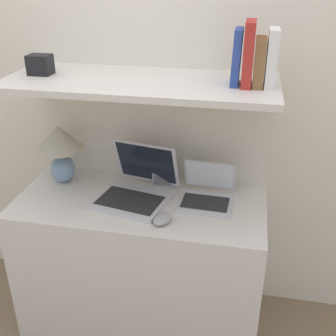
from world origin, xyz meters
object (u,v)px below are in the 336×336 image
(shelf_gadget, at_px, (40,65))
(book_blue, at_px, (237,57))
(laptop_large, at_px, (136,188))
(table_lamp, at_px, (60,145))
(computer_mouse, at_px, (162,219))
(book_brown, at_px, (259,62))
(router_box, at_px, (164,175))
(book_white, at_px, (272,58))
(laptop_small, at_px, (207,195))
(book_red, at_px, (249,54))

(shelf_gadget, bearing_deg, book_blue, 0.00)
(laptop_large, height_order, book_blue, book_blue)
(table_lamp, xyz_separation_m, laptop_large, (0.41, -0.09, -0.15))
(computer_mouse, bearing_deg, book_blue, 40.90)
(table_lamp, height_order, book_brown, book_brown)
(laptop_large, relative_size, router_box, 3.58)
(computer_mouse, height_order, book_white, book_white)
(laptop_small, relative_size, computer_mouse, 2.11)
(laptop_large, distance_m, computer_mouse, 0.25)
(router_box, bearing_deg, laptop_large, -124.72)
(router_box, relative_size, book_brown, 0.58)
(router_box, distance_m, book_red, 0.74)
(shelf_gadget, bearing_deg, book_brown, 0.00)
(laptop_small, xyz_separation_m, computer_mouse, (-0.17, -0.22, -0.02))
(book_white, bearing_deg, book_brown, 180.00)
(book_blue, relative_size, shelf_gadget, 2.22)
(laptop_small, bearing_deg, laptop_large, -174.74)
(table_lamp, xyz_separation_m, laptop_small, (0.74, -0.06, -0.16))
(book_blue, bearing_deg, table_lamp, 176.63)
(laptop_small, height_order, book_brown, book_brown)
(router_box, bearing_deg, book_blue, -19.12)
(book_white, height_order, book_red, book_red)
(book_white, bearing_deg, book_red, 180.00)
(laptop_large, relative_size, book_brown, 2.08)
(router_box, xyz_separation_m, book_white, (0.46, -0.11, 0.62))
(router_box, height_order, shelf_gadget, shelf_gadget)
(table_lamp, relative_size, router_box, 2.76)
(laptop_small, relative_size, book_brown, 1.35)
(shelf_gadget, bearing_deg, book_red, 0.00)
(book_red, xyz_separation_m, shelf_gadget, (-0.90, 0.00, -0.08))
(laptop_large, relative_size, book_blue, 1.77)
(book_brown, relative_size, book_blue, 0.85)
(computer_mouse, height_order, book_blue, book_blue)
(laptop_large, xyz_separation_m, book_white, (0.57, 0.04, 0.62))
(computer_mouse, bearing_deg, laptop_large, 132.31)
(book_brown, bearing_deg, book_red, 180.00)
(book_white, xyz_separation_m, book_brown, (-0.05, 0.00, -0.02))
(computer_mouse, distance_m, book_red, 0.77)
(table_lamp, xyz_separation_m, computer_mouse, (0.58, -0.27, -0.18))
(laptop_large, height_order, router_box, laptop_large)
(laptop_large, xyz_separation_m, book_blue, (0.43, 0.04, 0.62))
(shelf_gadget, bearing_deg, laptop_small, -0.72)
(laptop_small, height_order, shelf_gadget, shelf_gadget)
(book_white, bearing_deg, book_blue, 180.00)
(book_white, relative_size, book_blue, 1.01)
(laptop_small, distance_m, book_brown, 0.65)
(laptop_small, distance_m, book_white, 0.68)
(router_box, distance_m, book_white, 0.78)
(book_brown, xyz_separation_m, book_red, (-0.04, 0.00, 0.03))
(laptop_small, xyz_separation_m, book_brown, (0.18, 0.01, 0.62))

